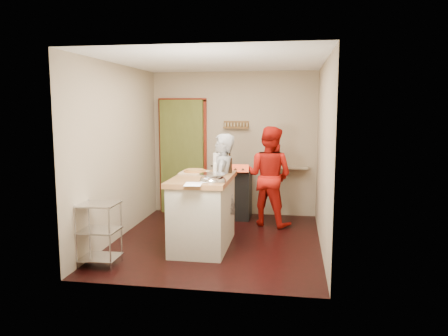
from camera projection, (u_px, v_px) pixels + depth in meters
The scene contains 10 objects.
floor at pixel (217, 241), 6.45m from camera, with size 3.50×3.50×0.00m, color black.
back_wall at pixel (200, 152), 8.14m from camera, with size 3.00×0.44×2.60m.
left_wall at pixel (118, 152), 6.51m from camera, with size 0.04×3.50×2.60m, color #9D8C6F.
right_wall at pixel (323, 156), 6.04m from camera, with size 0.04×3.50×2.60m, color #9D8C6F.
ceiling at pixel (217, 61), 6.09m from camera, with size 3.00×3.50×0.02m, color white.
stove at pixel (234, 193), 7.78m from camera, with size 0.60×0.63×1.00m.
wire_shelving at pixel (99, 231), 5.42m from camera, with size 0.48×0.40×0.80m.
island at pixel (203, 210), 6.14m from camera, with size 0.79×1.46×1.32m.
person_stripe at pixel (222, 188), 6.40m from camera, with size 0.58×0.38×1.59m, color #ADADB2.
person_red at pixel (269, 176), 7.26m from camera, with size 0.80×0.63×1.66m, color #B0130B.
Camera 1 is at (1.10, -6.15, 1.96)m, focal length 35.00 mm.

